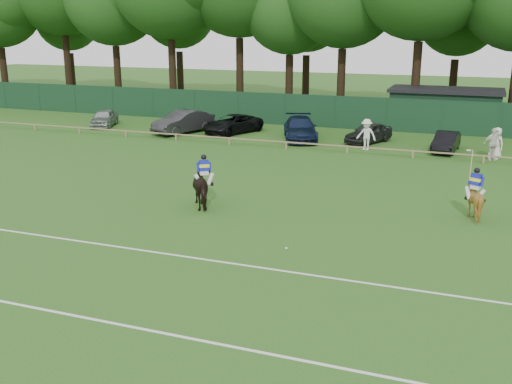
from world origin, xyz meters
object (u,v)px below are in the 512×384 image
at_px(horse_dark, 204,186).
at_px(hatch_grey, 369,133).
at_px(utility_shed, 445,108).
at_px(horse_chestnut, 474,200).
at_px(sedan_navy, 300,129).
at_px(sedan_grey, 183,122).
at_px(suv_black, 233,124).
at_px(sedan_silver, 104,118).
at_px(spectator_mid, 492,144).
at_px(spectator_left, 366,134).
at_px(estate_black, 446,142).
at_px(spectator_right, 496,143).
at_px(polo_ball, 286,248).

relative_size(horse_dark, hatch_grey, 0.55).
bearing_deg(utility_shed, horse_chestnut, -83.45).
height_order(sedan_navy, utility_shed, utility_shed).
bearing_deg(sedan_grey, suv_black, 40.76).
relative_size(horse_dark, sedan_silver, 0.56).
height_order(horse_chestnut, spectator_mid, spectator_mid).
relative_size(horse_dark, spectator_left, 1.10).
xyz_separation_m(suv_black, utility_shed, (14.52, 7.78, 0.86)).
bearing_deg(estate_black, sedan_grey, -175.30).
bearing_deg(spectator_right, spectator_left, -146.41).
height_order(horse_dark, sedan_navy, horse_dark).
height_order(suv_black, utility_shed, utility_shed).
xyz_separation_m(horse_dark, spectator_mid, (11.95, 14.50, 0.04)).
bearing_deg(hatch_grey, sedan_grey, -151.47).
xyz_separation_m(horse_dark, suv_black, (-5.97, 17.56, -0.24)).
xyz_separation_m(sedan_grey, utility_shed, (17.96, 9.00, 0.72)).
xyz_separation_m(suv_black, spectator_mid, (17.92, -3.06, 0.28)).
height_order(spectator_left, utility_shed, utility_shed).
relative_size(horse_dark, utility_shed, 0.26).
distance_m(sedan_navy, estate_black, 9.82).
height_order(hatch_grey, spectator_right, spectator_right).
xyz_separation_m(sedan_navy, polo_ball, (5.54, -20.56, -0.73)).
relative_size(horse_chestnut, sedan_grey, 0.32).
height_order(sedan_grey, estate_black, sedan_grey).
relative_size(spectator_left, spectator_right, 1.04).
distance_m(sedan_grey, spectator_mid, 21.45).
distance_m(horse_dark, sedan_grey, 18.86).
bearing_deg(utility_shed, polo_ball, -96.95).
distance_m(sedan_grey, sedan_navy, 8.89).
bearing_deg(sedan_navy, horse_chestnut, -70.85).
bearing_deg(hatch_grey, sedan_navy, -149.19).
relative_size(sedan_grey, spectator_mid, 2.61).
bearing_deg(sedan_grey, horse_chestnut, -12.85).
xyz_separation_m(horse_chestnut, polo_ball, (-6.18, -6.20, -0.75)).
relative_size(sedan_silver, sedan_grey, 0.78).
bearing_deg(suv_black, sedan_grey, -137.65).
height_order(sedan_grey, suv_black, sedan_grey).
bearing_deg(hatch_grey, horse_dark, -79.06).
xyz_separation_m(hatch_grey, estate_black, (5.11, -1.24, -0.05)).
bearing_deg(horse_chestnut, sedan_grey, -8.68).
bearing_deg(sedan_silver, spectator_mid, -24.00).
distance_m(sedan_silver, sedan_grey, 7.21).
xyz_separation_m(sedan_grey, spectator_right, (21.59, -1.47, 0.13)).
relative_size(spectator_mid, utility_shed, 0.23).
xyz_separation_m(sedan_grey, estate_black, (18.67, -0.25, -0.20)).
distance_m(horse_dark, estate_black, 18.56).
xyz_separation_m(spectator_mid, spectator_right, (0.22, 0.37, -0.00)).
height_order(sedan_silver, sedan_navy, sedan_navy).
height_order(sedan_silver, estate_black, sedan_silver).
height_order(suv_black, sedan_navy, sedan_navy).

